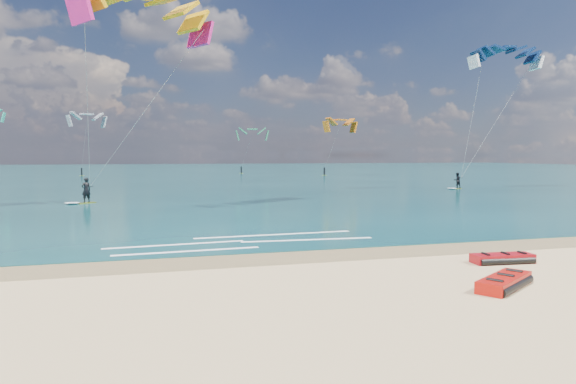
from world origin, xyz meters
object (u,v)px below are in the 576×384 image
(kitesurfer_far, at_px, (483,108))
(packed_kite_mid, at_px, (502,263))
(packed_kite_left, at_px, (504,288))
(kitesurfer_main, at_px, (116,90))

(kitesurfer_far, bearing_deg, packed_kite_mid, -149.65)
(packed_kite_left, height_order, kitesurfer_far, kitesurfer_far)
(packed_kite_mid, bearing_deg, kitesurfer_far, 59.90)
(packed_kite_left, height_order, kitesurfer_main, kitesurfer_main)
(packed_kite_left, relative_size, packed_kite_mid, 1.10)
(packed_kite_mid, distance_m, kitesurfer_main, 28.56)
(packed_kite_mid, xyz_separation_m, kitesurfer_main, (-13.75, 23.61, 8.33))
(packed_kite_mid, bearing_deg, packed_kite_left, -122.38)
(packed_kite_left, relative_size, kitesurfer_main, 0.16)
(kitesurfer_main, bearing_deg, kitesurfer_far, -27.81)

